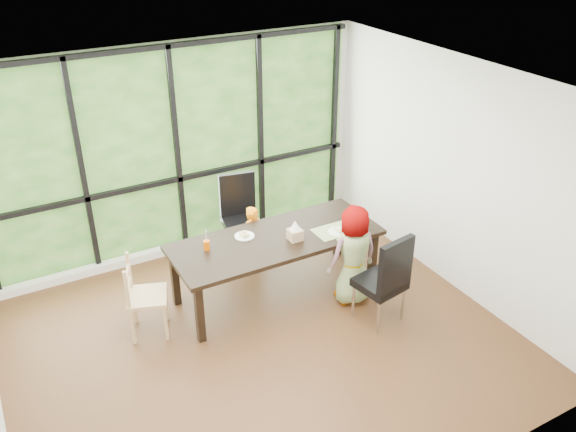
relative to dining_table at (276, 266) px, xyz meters
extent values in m
plane|color=black|center=(-0.57, -0.68, -0.38)|extent=(5.00, 5.00, 0.00)
plane|color=silver|center=(-0.57, 1.57, 0.98)|extent=(5.00, 0.00, 5.00)
cube|color=#1E4715|center=(-0.57, 1.55, 0.98)|extent=(4.80, 0.02, 2.65)
cube|color=silver|center=(-0.57, 1.47, -0.33)|extent=(4.80, 0.12, 0.10)
cube|color=black|center=(0.00, 0.00, 0.00)|extent=(2.47, 1.14, 0.75)
cube|color=black|center=(0.02, 0.97, 0.17)|extent=(0.54, 0.54, 1.08)
cube|color=black|center=(0.75, -0.97, 0.17)|extent=(0.53, 0.53, 1.08)
cube|color=tan|center=(-1.51, 0.03, 0.08)|extent=(0.52, 0.53, 0.90)
imported|color=orange|center=(0.00, 0.57, 0.06)|extent=(0.37, 0.29, 0.87)
imported|color=slate|center=(0.71, -0.53, 0.22)|extent=(0.61, 0.42, 1.19)
cube|color=tan|center=(0.64, -0.19, 0.38)|extent=(0.44, 0.32, 0.01)
cylinder|color=white|center=(-0.30, 0.20, 0.38)|extent=(0.22, 0.22, 0.01)
cylinder|color=white|center=(0.68, -0.24, 0.38)|extent=(0.23, 0.23, 0.01)
cylinder|color=#DB5600|center=(-0.78, 0.14, 0.43)|extent=(0.07, 0.07, 0.11)
cylinder|color=green|center=(1.01, -0.25, 0.43)|extent=(0.07, 0.07, 0.12)
cylinder|color=white|center=(1.08, 0.05, 0.42)|extent=(0.09, 0.09, 0.10)
cube|color=tan|center=(0.17, -0.14, 0.44)|extent=(0.15, 0.15, 0.13)
cylinder|color=white|center=(-0.78, 0.14, 0.52)|extent=(0.01, 0.04, 0.20)
cylinder|color=pink|center=(1.01, -0.25, 0.53)|extent=(0.01, 0.04, 0.20)
cone|color=white|center=(0.17, -0.14, 0.56)|extent=(0.12, 0.12, 0.11)
camera|label=1|loc=(-2.72, -5.16, 3.80)|focal=37.44mm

